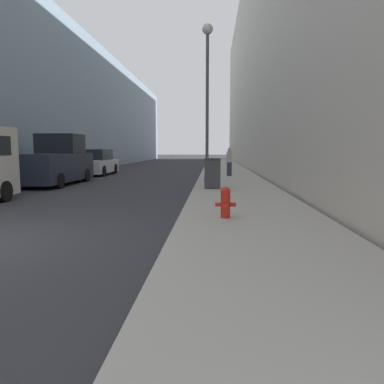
# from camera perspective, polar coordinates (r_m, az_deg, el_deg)

# --- Properties ---
(sidewalk_right) EXTENTS (3.25, 60.00, 0.13)m
(sidewalk_right) POSITION_cam_1_polar(r_m,az_deg,el_deg) (23.83, 5.37, 2.86)
(sidewalk_right) COLOR #ADA89E
(sidewalk_right) RESTS_ON ground
(building_left_glass) EXTENTS (12.00, 60.00, 10.05)m
(building_left_glass) POSITION_cam_1_polar(r_m,az_deg,el_deg) (35.40, -22.77, 11.63)
(building_left_glass) COLOR #849EB2
(building_left_glass) RESTS_ON ground
(building_right_stone) EXTENTS (12.00, 60.00, 16.92)m
(building_right_stone) POSITION_cam_1_polar(r_m,az_deg,el_deg) (33.61, 18.98, 18.02)
(building_right_stone) COLOR beige
(building_right_stone) RESTS_ON ground
(fire_hydrant) EXTENTS (0.44, 0.33, 0.67)m
(fire_hydrant) POSITION_cam_1_polar(r_m,az_deg,el_deg) (8.07, 5.14, -1.48)
(fire_hydrant) COLOR red
(fire_hydrant) RESTS_ON sidewalk_right
(trash_bin) EXTENTS (0.61, 0.70, 1.13)m
(trash_bin) POSITION_cam_1_polar(r_m,az_deg,el_deg) (14.23, 3.14, 2.96)
(trash_bin) COLOR #3D3D42
(trash_bin) RESTS_ON sidewalk_right
(lamppost) EXTENTS (0.47, 0.47, 6.83)m
(lamppost) POSITION_cam_1_polar(r_m,az_deg,el_deg) (17.01, 2.35, 16.66)
(lamppost) COLOR #4C4C51
(lamppost) RESTS_ON sidewalk_right
(pickup_truck) EXTENTS (2.07, 5.21, 2.29)m
(pickup_truck) POSITION_cam_1_polar(r_m,az_deg,el_deg) (18.09, -20.21, 4.14)
(pickup_truck) COLOR #232838
(pickup_truck) RESTS_ON ground
(parked_sedan_near) EXTENTS (1.83, 4.33, 1.58)m
(parked_sedan_near) POSITION_cam_1_polar(r_m,az_deg,el_deg) (23.89, -14.40, 4.27)
(parked_sedan_near) COLOR silver
(parked_sedan_near) RESTS_ON ground
(pedestrian_on_sidewalk) EXTENTS (0.31, 0.20, 1.55)m
(pedestrian_on_sidewalk) POSITION_cam_1_polar(r_m,az_deg,el_deg) (20.66, 5.71, 4.62)
(pedestrian_on_sidewalk) COLOR #2D3347
(pedestrian_on_sidewalk) RESTS_ON sidewalk_right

